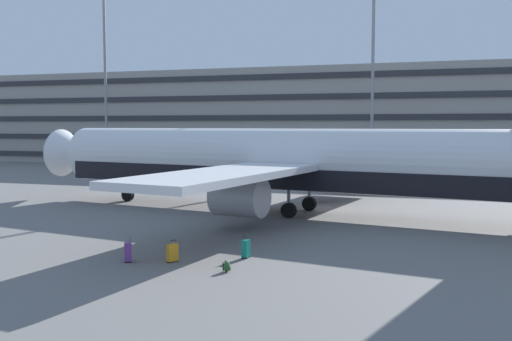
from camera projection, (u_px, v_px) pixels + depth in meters
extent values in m
plane|color=slate|center=(323.00, 211.00, 36.67)|extent=(600.00, 600.00, 0.00)
cube|color=gray|center=(388.00, 118.00, 78.25)|extent=(153.70, 19.74, 12.86)
cube|color=#2D2D33|center=(379.00, 160.00, 69.20)|extent=(152.17, 0.24, 0.70)
cube|color=#2D2D33|center=(380.00, 139.00, 69.00)|extent=(152.17, 0.24, 0.70)
cube|color=#2D2D33|center=(380.00, 117.00, 68.80)|extent=(152.17, 0.24, 0.70)
cube|color=#2D2D33|center=(381.00, 95.00, 68.60)|extent=(152.17, 0.24, 0.70)
cube|color=#2D2D33|center=(381.00, 74.00, 68.39)|extent=(152.17, 0.24, 0.70)
cylinder|color=silver|center=(281.00, 159.00, 35.56)|extent=(32.09, 8.92, 3.80)
cube|color=black|center=(281.00, 176.00, 35.64)|extent=(30.82, 8.64, 1.21)
cone|color=silver|center=(76.00, 153.00, 43.33)|extent=(3.58, 4.05, 3.61)
cube|color=silver|center=(224.00, 175.00, 27.51)|extent=(6.52, 13.93, 0.36)
cube|color=silver|center=(341.00, 157.00, 42.73)|extent=(6.52, 13.93, 0.36)
cylinder|color=#9E9EA3|center=(239.00, 197.00, 29.98)|extent=(3.02, 2.50, 2.09)
cylinder|color=#9E9EA3|center=(323.00, 178.00, 40.93)|extent=(3.02, 2.50, 2.09)
cylinder|color=black|center=(128.00, 195.00, 41.33)|extent=(0.94, 0.49, 0.90)
cylinder|color=slate|center=(128.00, 185.00, 41.27)|extent=(0.20, 0.20, 1.45)
cylinder|color=black|center=(289.00, 210.00, 33.77)|extent=(0.94, 0.49, 0.90)
cylinder|color=slate|center=(289.00, 198.00, 33.71)|extent=(0.20, 0.20, 1.45)
cylinder|color=black|center=(309.00, 204.00, 36.63)|extent=(0.94, 0.49, 0.90)
cylinder|color=slate|center=(309.00, 192.00, 36.57)|extent=(0.20, 0.20, 1.45)
cylinder|color=gray|center=(105.00, 72.00, 75.18)|extent=(0.36, 0.36, 24.80)
cylinder|color=gray|center=(373.00, 67.00, 64.56)|extent=(0.36, 0.36, 23.93)
cube|color=orange|center=(172.00, 252.00, 22.84)|extent=(0.40, 0.49, 0.69)
cylinder|color=#333338|center=(171.00, 243.00, 22.68)|extent=(0.02, 0.02, 0.15)
cylinder|color=#333338|center=(176.00, 242.00, 22.85)|extent=(0.02, 0.02, 0.15)
cube|color=black|center=(173.00, 240.00, 22.76)|extent=(0.14, 0.22, 0.02)
cylinder|color=black|center=(168.00, 262.00, 22.82)|extent=(0.05, 0.04, 0.05)
cylinder|color=black|center=(175.00, 260.00, 23.06)|extent=(0.05, 0.04, 0.05)
cylinder|color=black|center=(170.00, 263.00, 22.69)|extent=(0.05, 0.04, 0.05)
cylinder|color=black|center=(177.00, 261.00, 22.93)|extent=(0.05, 0.04, 0.05)
cube|color=#72388C|center=(128.00, 252.00, 22.88)|extent=(0.43, 0.47, 0.73)
cylinder|color=#333338|center=(130.00, 241.00, 22.76)|extent=(0.02, 0.02, 0.19)
cylinder|color=#333338|center=(130.00, 240.00, 22.97)|extent=(0.02, 0.02, 0.19)
cube|color=black|center=(130.00, 238.00, 22.85)|extent=(0.13, 0.20, 0.02)
cylinder|color=black|center=(125.00, 262.00, 22.74)|extent=(0.05, 0.04, 0.05)
cylinder|color=black|center=(125.00, 261.00, 23.04)|extent=(0.05, 0.04, 0.05)
cylinder|color=black|center=(131.00, 262.00, 22.78)|extent=(0.05, 0.04, 0.05)
cylinder|color=black|center=(131.00, 260.00, 23.08)|extent=(0.05, 0.04, 0.05)
cube|color=#147266|center=(246.00, 248.00, 23.55)|extent=(0.29, 0.41, 0.70)
cylinder|color=#333338|center=(245.00, 238.00, 23.64)|extent=(0.02, 0.02, 0.16)
cylinder|color=#333338|center=(243.00, 238.00, 23.46)|extent=(0.02, 0.02, 0.16)
cube|color=black|center=(244.00, 236.00, 23.55)|extent=(0.06, 0.21, 0.02)
cylinder|color=black|center=(250.00, 257.00, 23.67)|extent=(0.05, 0.03, 0.05)
cylinder|color=black|center=(246.00, 258.00, 23.41)|extent=(0.05, 0.03, 0.05)
cylinder|color=black|center=(246.00, 256.00, 23.76)|extent=(0.05, 0.03, 0.05)
cylinder|color=black|center=(242.00, 258.00, 23.49)|extent=(0.05, 0.03, 0.05)
ellipsoid|color=#264C26|center=(227.00, 266.00, 21.35)|extent=(0.26, 0.33, 0.40)
ellipsoid|color=#264C26|center=(229.00, 268.00, 21.31)|extent=(0.12, 0.22, 0.18)
torus|color=black|center=(226.00, 261.00, 21.35)|extent=(0.02, 0.08, 0.08)
cube|color=black|center=(225.00, 266.00, 21.47)|extent=(0.03, 0.04, 0.34)
cube|color=black|center=(223.00, 267.00, 21.31)|extent=(0.03, 0.04, 0.34)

